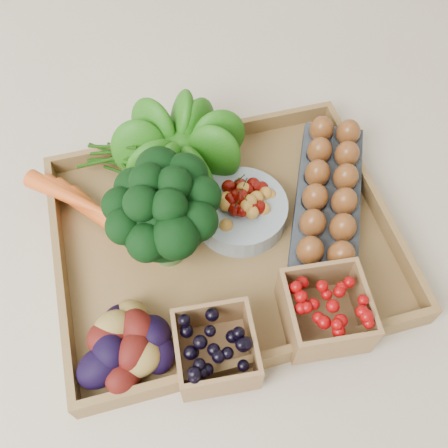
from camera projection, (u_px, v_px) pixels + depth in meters
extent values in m
plane|color=beige|center=(224.00, 243.00, 0.86)|extent=(4.00, 4.00, 0.00)
cube|color=olive|center=(224.00, 240.00, 0.85)|extent=(0.55, 0.45, 0.01)
sphere|color=#1A4E0C|center=(182.00, 144.00, 0.86)|extent=(0.15, 0.15, 0.15)
cylinder|color=#8C9EA5|center=(240.00, 211.00, 0.85)|extent=(0.16, 0.16, 0.04)
cube|color=#333840|center=(327.00, 198.00, 0.87)|extent=(0.23, 0.32, 0.04)
cube|color=black|center=(216.00, 349.00, 0.70)|extent=(0.12, 0.12, 0.08)
cube|color=#800506|center=(325.00, 311.00, 0.73)|extent=(0.13, 0.13, 0.08)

